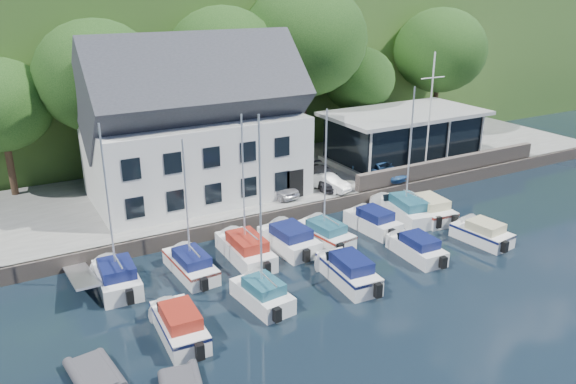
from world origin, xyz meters
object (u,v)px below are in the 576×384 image
flagpole (430,115)px  boat_r2_2 (348,268)px  harbor_building (196,134)px  boat_r1_7 (427,207)px  car_white (328,182)px  dinghy_0 (94,373)px  boat_r1_6 (410,151)px  club_pavilion (403,136)px  boat_r1_3 (289,237)px  boat_r2_3 (417,246)px  boat_r1_0 (108,203)px  car_blue (381,169)px  boat_r1_1 (186,202)px  boat_r1_2 (243,181)px  car_dgrey (323,177)px  boat_r1_5 (373,219)px  boat_r2_0 (179,322)px  car_silver (276,186)px  boat_r2_4 (482,231)px  boat_r2_1 (261,224)px  boat_r1_4 (325,177)px

flagpole → boat_r2_2: 17.66m
harbor_building → boat_r1_7: harbor_building is taller
car_white → dinghy_0: bearing=-166.6°
boat_r1_6 → club_pavilion: bearing=61.1°
boat_r1_3 → car_white: bearing=36.5°
boat_r1_7 → boat_r2_3: bearing=-131.6°
boat_r1_0 → boat_r2_3: (16.00, -4.79, -4.08)m
car_blue → boat_r1_1: bearing=-175.0°
boat_r1_2 → boat_r2_3: size_ratio=1.76×
boat_r1_2 → dinghy_0: size_ratio=3.25×
harbor_building → boat_r1_2: size_ratio=1.52×
car_dgrey → boat_r2_2: bearing=-109.4°
boat_r1_0 → boat_r1_3: boat_r1_0 is taller
harbor_building → club_pavilion: 18.15m
club_pavilion → car_white: (-9.60, -3.27, -1.49)m
car_white → boat_r1_5: (-0.20, -5.53, -0.81)m
flagpole → boat_r1_0: bearing=-170.1°
harbor_building → flagpole: flagpole is taller
car_blue → boat_r1_1: boat_r1_1 is taller
dinghy_0 → boat_r2_2: bearing=-0.5°
boat_r1_6 → boat_r2_0: bearing=-152.5°
car_silver → boat_r2_2: (-1.62, -11.13, -0.87)m
car_blue → boat_r1_0: 22.15m
car_white → dinghy_0: car_white is taller
flagpole → boat_r1_1: bearing=-167.4°
car_white → boat_r2_0: bearing=-163.1°
flagpole → boat_r2_4: size_ratio=1.82×
car_white → boat_r1_3: 8.19m
car_blue → boat_r2_1: boat_r2_1 is taller
boat_r1_6 → harbor_building: bearing=152.2°
boat_r2_3 → car_white: bearing=90.9°
boat_r2_0 → boat_r2_2: 9.45m
flagpole → boat_r1_6: (-5.58, -4.31, -0.91)m
boat_r1_5 → dinghy_0: size_ratio=1.93×
car_white → boat_r2_2: (-5.44, -10.27, -0.78)m
car_silver → boat_r1_3: car_silver is taller
harbor_building → boat_r1_5: harbor_building is taller
boat_r1_3 → boat_r1_7: bearing=-5.7°
boat_r1_6 → boat_r2_4: (1.60, -5.22, -4.06)m
boat_r2_1 → car_dgrey: bearing=40.0°
boat_r1_4 → boat_r2_1: (-6.59, -4.60, 0.10)m
car_white → boat_r1_5: bearing=-110.9°
boat_r2_0 → boat_r2_3: size_ratio=1.08×
boat_r2_4 → flagpole: bearing=60.6°
boat_r1_0 → boat_r2_3: size_ratio=1.76×
boat_r1_7 → boat_r2_1: size_ratio=0.72×
harbor_building → car_blue: size_ratio=3.70×
boat_r1_2 → boat_r2_1: (-1.36, -4.81, -0.45)m
boat_r1_4 → car_dgrey: bearing=49.7°
car_white → boat_r1_5: 5.59m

